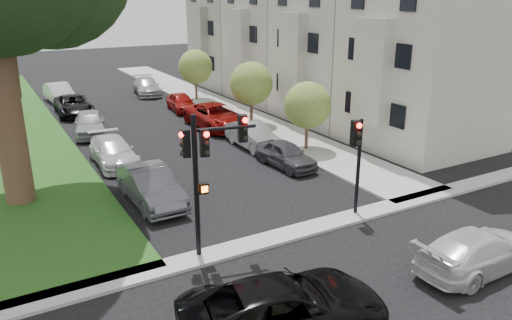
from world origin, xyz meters
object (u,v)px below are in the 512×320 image
small_tree_b (251,84)px  car_parked_0 (286,154)px  car_parked_7 (90,123)px  small_tree_c (195,67)px  car_parked_4 (147,86)px  car_parked_8 (74,105)px  traffic_signal_main (206,160)px  car_cross_near (285,308)px  car_parked_3 (181,102)px  small_tree_a (307,105)px  car_parked_5 (151,186)px  car_parked_6 (113,152)px  car_cross_far (479,251)px  car_parked_2 (216,116)px  car_parked_1 (253,136)px  traffic_signal_secondary (357,150)px  car_parked_9 (59,93)px

small_tree_b → car_parked_0: size_ratio=1.09×
car_parked_0 → car_parked_7: 13.23m
small_tree_c → car_parked_4: bearing=122.8°
small_tree_c → car_parked_8: 9.91m
traffic_signal_main → car_cross_near: bearing=-90.2°
car_cross_near → car_parked_3: car_cross_near is taller
small_tree_a → car_parked_8: small_tree_a is taller
car_parked_5 → car_parked_7: (0.09, 12.07, -0.02)m
car_parked_3 → car_parked_6: (-7.54, -9.63, 0.01)m
car_parked_0 → car_parked_6: car_parked_6 is taller
car_cross_far → car_parked_0: 11.38m
car_parked_2 → car_parked_6: size_ratio=1.20×
small_tree_a → car_parked_4: 20.18m
car_parked_2 → car_parked_3: 5.72m
small_tree_b → car_cross_far: bearing=-97.4°
car_parked_8 → car_parked_2: bearing=-46.2°
car_parked_1 → car_parked_4: 18.00m
car_parked_4 → car_parked_7: car_parked_7 is taller
car_parked_8 → small_tree_b: bearing=-40.3°
small_tree_a → traffic_signal_main: (-9.61, -7.97, 0.81)m
car_parked_0 → car_parked_7: (-7.36, 10.99, 0.10)m
car_parked_3 → car_parked_8: car_parked_8 is taller
car_parked_1 → car_parked_5: 8.96m
car_cross_near → small_tree_c: bearing=-7.9°
car_parked_1 → car_parked_3: 10.72m
small_tree_a → car_parked_0: small_tree_a is taller
car_cross_far → car_parked_6: size_ratio=1.00×
traffic_signal_secondary → car_parked_3: bearing=87.6°
small_tree_b → car_parked_7: size_ratio=0.95×
small_tree_a → car_parked_6: 10.63m
car_parked_1 → car_parked_8: bearing=118.7°
car_parked_4 → car_parked_7: (-7.09, -10.67, 0.05)m
car_parked_1 → car_parked_4: bearing=91.3°
small_tree_b → car_parked_4: (-2.77, 13.56, -2.10)m
car_parked_0 → car_parked_3: car_parked_3 is taller
car_parked_0 → car_parked_3: 14.39m
small_tree_b → small_tree_c: small_tree_b is taller
small_tree_c → car_parked_6: size_ratio=0.88×
car_parked_3 → car_parked_8: 7.71m
small_tree_c → traffic_signal_secondary: bearing=-98.1°
car_parked_1 → car_cross_near: bearing=-116.4°
small_tree_c → car_parked_0: (-2.49, -17.37, -2.08)m
small_tree_a → car_parked_3: small_tree_a is taller
traffic_signal_secondary → car_cross_near: bearing=-143.0°
small_tree_b → car_parked_1: size_ratio=0.97×
car_cross_near → car_parked_2: car_parked_2 is taller
small_tree_a → car_cross_near: 16.08m
car_parked_0 → car_parked_9: bearing=105.1°
small_tree_a → car_parked_6: small_tree_a is taller
small_tree_a → small_tree_c: 15.60m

